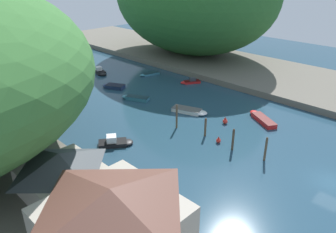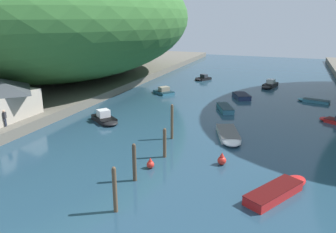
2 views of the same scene
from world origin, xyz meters
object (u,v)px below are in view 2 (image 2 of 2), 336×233
object	(u,v)px
boat_small_dinghy	(229,136)
boat_near_quay	(269,85)
person_on_quay	(5,117)
boat_cabin_cruiser	(280,189)
boat_mid_channel	(202,78)
channel_buoy_far	(222,160)
channel_buoy_near	(150,164)
boat_open_rowboat	(224,107)
boat_far_upstream	(105,119)
boat_yellow_tender	(163,91)
boat_white_cruiser	(312,101)
boat_navy_launch	(240,95)

from	to	relation	value
boat_small_dinghy	boat_near_quay	distance (m)	27.08
boat_near_quay	person_on_quay	world-z (taller)	person_on_quay
boat_cabin_cruiser	person_on_quay	size ratio (longest dim) A/B	3.53
boat_mid_channel	person_on_quay	world-z (taller)	person_on_quay
boat_near_quay	channel_buoy_far	bearing A→B (deg)	101.35
boat_small_dinghy	channel_buoy_far	size ratio (longest dim) A/B	5.42
boat_mid_channel	channel_buoy_near	distance (m)	38.71
boat_open_rowboat	person_on_quay	world-z (taller)	person_on_quay
boat_open_rowboat	boat_far_upstream	distance (m)	15.52
boat_far_upstream	channel_buoy_near	world-z (taller)	boat_far_upstream
boat_yellow_tender	boat_white_cruiser	world-z (taller)	boat_yellow_tender
boat_navy_launch	boat_yellow_tender	size ratio (longest dim) A/B	1.06
boat_near_quay	person_on_quay	distance (m)	41.40
boat_navy_launch	boat_yellow_tender	distance (m)	12.09
boat_mid_channel	boat_white_cruiser	world-z (taller)	boat_mid_channel
boat_near_quay	person_on_quay	xyz separation A→B (m)	(-23.01, -34.38, 1.67)
boat_far_upstream	boat_near_quay	bearing A→B (deg)	-175.28
boat_yellow_tender	boat_white_cruiser	distance (m)	22.15
boat_yellow_tender	boat_small_dinghy	distance (m)	21.32
boat_mid_channel	boat_navy_launch	size ratio (longest dim) A/B	0.80
person_on_quay	channel_buoy_far	bearing A→B (deg)	-108.09
boat_navy_launch	boat_white_cruiser	xyz separation A→B (m)	(10.02, 0.92, -0.12)
boat_small_dinghy	boat_near_quay	world-z (taller)	boat_near_quay
boat_yellow_tender	boat_open_rowboat	bearing A→B (deg)	-81.18
boat_cabin_cruiser	channel_buoy_near	distance (m)	9.97
boat_mid_channel	boat_near_quay	distance (m)	12.74
boat_navy_launch	boat_near_quay	xyz separation A→B (m)	(3.49, 9.11, 0.09)
boat_navy_launch	channel_buoy_far	distance (m)	24.11
boat_yellow_tender	boat_small_dinghy	world-z (taller)	boat_yellow_tender
boat_far_upstream	person_on_quay	distance (m)	10.40
boat_cabin_cruiser	boat_yellow_tender	bearing A→B (deg)	156.75
boat_cabin_cruiser	boat_far_upstream	distance (m)	21.83
boat_near_quay	boat_small_dinghy	bearing A→B (deg)	99.67
boat_mid_channel	boat_cabin_cruiser	distance (m)	41.87
boat_open_rowboat	boat_far_upstream	world-z (taller)	boat_far_upstream
boat_navy_launch	channel_buoy_near	size ratio (longest dim) A/B	4.95
boat_yellow_tender	channel_buoy_near	size ratio (longest dim) A/B	4.65
boat_small_dinghy	channel_buoy_near	distance (m)	9.95
boat_open_rowboat	boat_navy_launch	size ratio (longest dim) A/B	1.09
boat_small_dinghy	boat_cabin_cruiser	size ratio (longest dim) A/B	0.99
boat_far_upstream	person_on_quay	size ratio (longest dim) A/B	2.73
person_on_quay	boat_open_rowboat	bearing A→B (deg)	-67.56
boat_white_cruiser	channel_buoy_near	size ratio (longest dim) A/B	4.81
boat_mid_channel	boat_small_dinghy	xyz separation A→B (m)	(10.67, -29.46, -0.02)
boat_navy_launch	channel_buoy_far	world-z (taller)	channel_buoy_far
boat_open_rowboat	boat_cabin_cruiser	world-z (taller)	boat_cabin_cruiser
boat_navy_launch	channel_buoy_near	distance (m)	26.87
boat_yellow_tender	boat_cabin_cruiser	size ratio (longest dim) A/B	0.73
boat_yellow_tender	boat_white_cruiser	bearing A→B (deg)	-46.66
boat_cabin_cruiser	channel_buoy_far	xyz separation A→B (m)	(-4.72, 3.16, 0.09)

